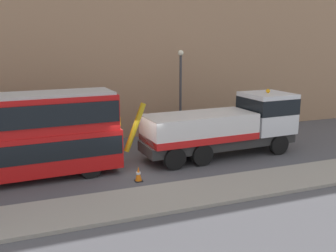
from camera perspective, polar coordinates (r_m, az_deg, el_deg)
ground_plane at (r=19.92m, az=-5.16°, el=-6.34°), size 120.00×120.00×0.00m
near_kerb at (r=16.17m, az=-0.91°, el=-10.65°), size 60.00×2.80×0.15m
building_facade at (r=25.63m, az=-10.07°, el=16.06°), size 60.00×1.50×16.00m
recovery_tow_truck at (r=22.00m, az=8.75°, el=0.15°), size 10.19×3.02×3.67m
traffic_cone_near_bus at (r=18.13m, az=-4.41°, el=-7.14°), size 0.36×0.36×0.72m
street_lamp at (r=25.06m, az=1.87°, el=5.79°), size 0.36×0.36×5.83m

